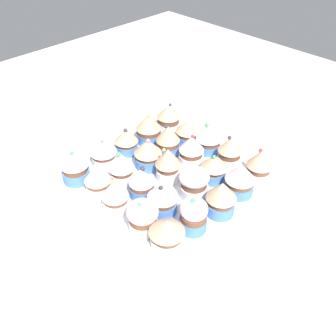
% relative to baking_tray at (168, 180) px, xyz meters
% --- Properties ---
extents(ground_plane, '(1.80, 1.80, 0.03)m').
position_rel_baking_tray_xyz_m(ground_plane, '(0.00, 0.00, -0.02)').
color(ground_plane, beige).
extents(baking_tray, '(0.41, 0.41, 0.01)m').
position_rel_baking_tray_xyz_m(baking_tray, '(0.00, 0.00, 0.00)').
color(baking_tray, silver).
rests_on(baking_tray, ground_plane).
extents(cupcake_0, '(0.06, 0.06, 0.08)m').
position_rel_baking_tray_xyz_m(cupcake_0, '(-0.14, -0.15, 0.05)').
color(cupcake_0, '#477AC6').
rests_on(cupcake_0, baking_tray).
extents(cupcake_1, '(0.06, 0.06, 0.07)m').
position_rel_baking_tray_xyz_m(cupcake_1, '(-0.07, -0.14, 0.04)').
color(cupcake_1, white).
rests_on(cupcake_1, baking_tray).
extents(cupcake_2, '(0.06, 0.06, 0.08)m').
position_rel_baking_tray_xyz_m(cupcake_2, '(-0.01, -0.14, 0.04)').
color(cupcake_2, white).
rests_on(cupcake_2, baking_tray).
extents(cupcake_3, '(0.06, 0.06, 0.07)m').
position_rel_baking_tray_xyz_m(cupcake_3, '(0.07, -0.14, 0.04)').
color(cupcake_3, white).
rests_on(cupcake_3, baking_tray).
extents(cupcake_4, '(0.07, 0.07, 0.07)m').
position_rel_baking_tray_xyz_m(cupcake_4, '(0.13, -0.14, 0.04)').
color(cupcake_4, white).
rests_on(cupcake_4, baking_tray).
extents(cupcake_5, '(0.06, 0.06, 0.07)m').
position_rel_baking_tray_xyz_m(cupcake_5, '(-0.14, -0.07, 0.04)').
color(cupcake_5, white).
rests_on(cupcake_5, baking_tray).
extents(cupcake_6, '(0.06, 0.06, 0.08)m').
position_rel_baking_tray_xyz_m(cupcake_6, '(-0.06, -0.08, 0.05)').
color(cupcake_6, white).
rests_on(cupcake_6, baking_tray).
extents(cupcake_7, '(0.05, 0.05, 0.07)m').
position_rel_baking_tray_xyz_m(cupcake_7, '(-0.00, -0.08, 0.04)').
color(cupcake_7, '#477AC6').
rests_on(cupcake_7, baking_tray).
extents(cupcake_8, '(0.06, 0.06, 0.07)m').
position_rel_baking_tray_xyz_m(cupcake_8, '(0.06, -0.08, 0.04)').
color(cupcake_8, '#477AC6').
rests_on(cupcake_8, baking_tray).
extents(cupcake_9, '(0.05, 0.05, 0.08)m').
position_rel_baking_tray_xyz_m(cupcake_9, '(0.14, -0.07, 0.04)').
color(cupcake_9, '#477AC6').
rests_on(cupcake_9, baking_tray).
extents(cupcake_10, '(0.06, 0.06, 0.07)m').
position_rel_baking_tray_xyz_m(cupcake_10, '(-0.14, 0.00, 0.04)').
color(cupcake_10, '#477AC6').
rests_on(cupcake_10, baking_tray).
extents(cupcake_11, '(0.06, 0.06, 0.08)m').
position_rel_baking_tray_xyz_m(cupcake_11, '(-0.06, 0.00, 0.04)').
color(cupcake_11, '#477AC6').
rests_on(cupcake_11, baking_tray).
extents(cupcake_12, '(0.06, 0.06, 0.08)m').
position_rel_baking_tray_xyz_m(cupcake_12, '(-0.00, -0.00, 0.05)').
color(cupcake_12, white).
rests_on(cupcake_12, baking_tray).
extents(cupcake_13, '(0.06, 0.06, 0.07)m').
position_rel_baking_tray_xyz_m(cupcake_13, '(0.08, 0.00, 0.04)').
color(cupcake_13, white).
rests_on(cupcake_13, baking_tray).
extents(cupcake_14, '(0.06, 0.06, 0.08)m').
position_rel_baking_tray_xyz_m(cupcake_14, '(0.15, 0.00, 0.05)').
color(cupcake_14, '#477AC6').
rests_on(cupcake_14, baking_tray).
extents(cupcake_15, '(0.06, 0.06, 0.08)m').
position_rel_baking_tray_xyz_m(cupcake_15, '(-0.14, 0.07, 0.04)').
color(cupcake_15, '#477AC6').
rests_on(cupcake_15, baking_tray).
extents(cupcake_16, '(0.06, 0.06, 0.08)m').
position_rel_baking_tray_xyz_m(cupcake_16, '(-0.07, 0.07, 0.05)').
color(cupcake_16, '#477AC6').
rests_on(cupcake_16, baking_tray).
extents(cupcake_17, '(0.06, 0.06, 0.08)m').
position_rel_baking_tray_xyz_m(cupcake_17, '(0.00, 0.08, 0.05)').
color(cupcake_17, white).
rests_on(cupcake_17, baking_tray).
extents(cupcake_18, '(0.06, 0.06, 0.07)m').
position_rel_baking_tray_xyz_m(cupcake_18, '(0.07, 0.07, 0.04)').
color(cupcake_18, '#477AC6').
rests_on(cupcake_18, baking_tray).
extents(cupcake_19, '(0.06, 0.06, 0.07)m').
position_rel_baking_tray_xyz_m(cupcake_19, '(0.14, 0.07, 0.04)').
color(cupcake_19, '#477AC6').
rests_on(cupcake_19, baking_tray).
extents(cupcake_20, '(0.06, 0.06, 0.08)m').
position_rel_baking_tray_xyz_m(cupcake_20, '(-0.14, 0.14, 0.04)').
color(cupcake_20, white).
rests_on(cupcake_20, baking_tray).
extents(cupcake_21, '(0.06, 0.06, 0.06)m').
position_rel_baking_tray_xyz_m(cupcake_21, '(-0.06, 0.13, 0.04)').
color(cupcake_21, '#477AC6').
rests_on(cupcake_21, baking_tray).
extents(cupcake_22, '(0.06, 0.06, 0.08)m').
position_rel_baking_tray_xyz_m(cupcake_22, '(-0.01, 0.14, 0.05)').
color(cupcake_22, '#477AC6').
rests_on(cupcake_22, baking_tray).
extents(cupcake_23, '(0.06, 0.06, 0.08)m').
position_rel_baking_tray_xyz_m(cupcake_23, '(0.06, 0.14, 0.04)').
color(cupcake_23, white).
rests_on(cupcake_23, baking_tray).
extents(cupcake_24, '(0.06, 0.06, 0.08)m').
position_rel_baking_tray_xyz_m(cupcake_24, '(0.14, 0.14, 0.05)').
color(cupcake_24, white).
rests_on(cupcake_24, baking_tray).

